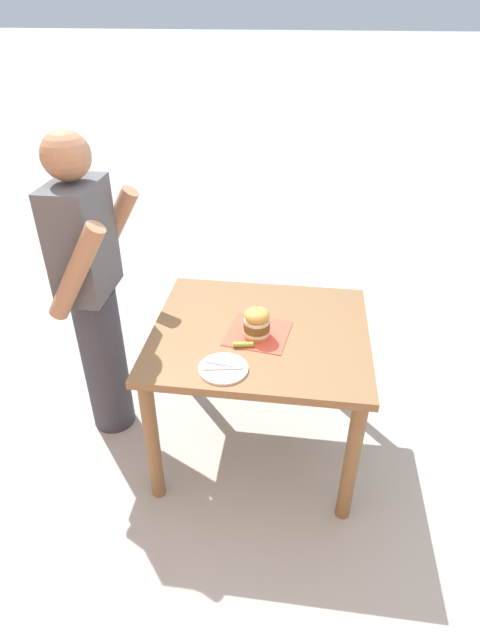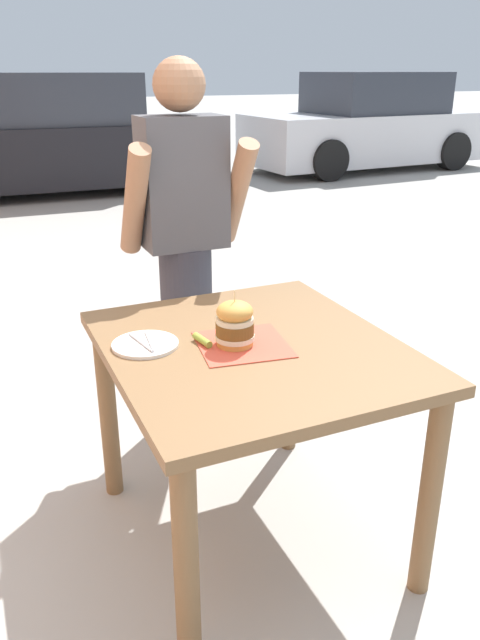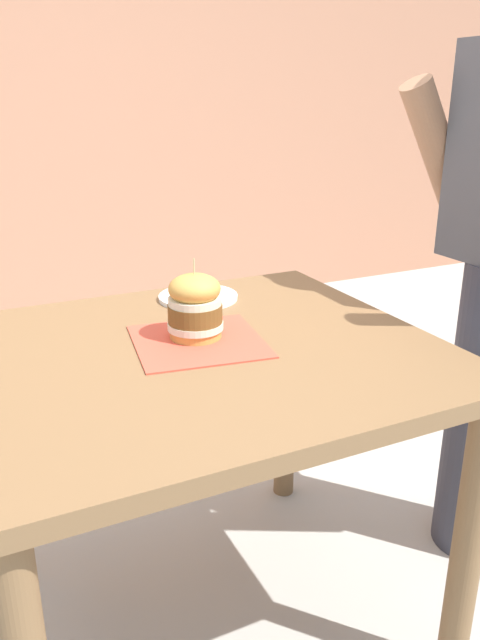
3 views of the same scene
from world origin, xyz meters
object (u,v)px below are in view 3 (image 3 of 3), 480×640
(patio_table, at_px, (201,397))
(side_plate_with_forks, at_px, (198,297))
(sandwich, at_px, (195,306))
(pickle_spear, at_px, (201,316))

(patio_table, height_order, side_plate_with_forks, side_plate_with_forks)
(side_plate_with_forks, bearing_deg, patio_table, -21.47)
(side_plate_with_forks, bearing_deg, sandwich, -23.29)
(sandwich, height_order, side_plate_with_forks, sandwich)
(patio_table, height_order, sandwich, sandwich)
(sandwich, height_order, pickle_spear, sandwich)
(patio_table, distance_m, side_plate_with_forks, 0.38)
(sandwich, relative_size, pickle_spear, 1.99)
(patio_table, relative_size, sandwich, 5.61)
(patio_table, height_order, pickle_spear, pickle_spear)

